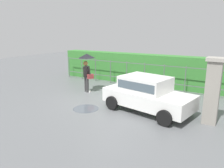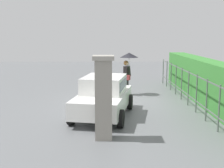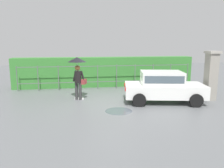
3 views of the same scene
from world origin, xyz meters
The scene contains 7 objects.
ground_plane centered at (0.00, 0.00, 0.00)m, with size 40.00×40.00×0.00m, color slate.
car centered at (2.41, -0.35, 0.80)m, with size 3.95×2.42×1.48m.
pedestrian centered at (-1.59, 0.80, 1.55)m, with size 0.92×0.92×2.12m.
gate_pillar centered at (4.88, -0.31, 1.24)m, with size 0.60×0.60×2.42m.
fence_section centered at (0.21, 3.23, 0.82)m, with size 10.67×0.05×1.50m.
hedge_row centered at (0.21, 4.14, 0.95)m, with size 11.62×0.90×1.90m, color #387F33.
puddle_near centered at (0.05, -1.47, 0.00)m, with size 1.13×1.13×0.00m, color #4C545B.
Camera 3 is at (-1.60, -10.14, 2.77)m, focal length 35.33 mm.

